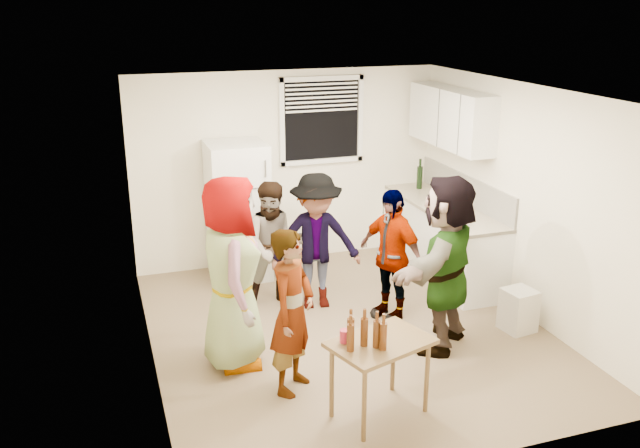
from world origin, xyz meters
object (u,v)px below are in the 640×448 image
object	(u,v)px
guest_orange	(441,344)
kettle	(443,207)
beer_bottle_counter	(451,214)
guest_back_left	(276,305)
wine_bottle	(419,189)
beer_bottle_table	(364,345)
refrigerator	(238,211)
serving_table	(379,413)
guest_grey	(236,362)
blue_cup	(460,228)
trash_bin	(519,308)
guest_back_right	(316,305)
guest_black	(388,316)
guest_stripe	(293,387)
red_cup	(345,342)

from	to	relation	value
guest_orange	kettle	bearing A→B (deg)	-160.27
beer_bottle_counter	guest_back_left	world-z (taller)	beer_bottle_counter
wine_bottle	beer_bottle_counter	world-z (taller)	wine_bottle
beer_bottle_counter	beer_bottle_table	size ratio (longest dim) A/B	1.08
refrigerator	guest_orange	xyz separation A→B (m)	(1.54, -2.44, -0.85)
beer_bottle_table	beer_bottle_counter	bearing A→B (deg)	48.38
serving_table	guest_grey	size ratio (longest dim) A/B	0.44
blue_cup	guest_back_left	bearing A→B (deg)	164.45
trash_bin	beer_bottle_table	size ratio (longest dim) A/B	1.91
kettle	trash_bin	bearing A→B (deg)	-102.14
guest_grey	beer_bottle_counter	bearing A→B (deg)	-63.05
refrigerator	guest_back_right	world-z (taller)	refrigerator
refrigerator	beer_bottle_counter	size ratio (longest dim) A/B	6.67
wine_bottle	guest_grey	distance (m)	3.82
blue_cup	guest_back_right	xyz separation A→B (m)	(-1.56, 0.41, -0.90)
kettle	guest_back_right	world-z (taller)	kettle
guest_orange	wine_bottle	bearing A→B (deg)	-153.79
beer_bottle_table	blue_cup	bearing A→B (deg)	43.71
kettle	wine_bottle	xyz separation A→B (m)	(0.10, 0.85, 0.00)
refrigerator	trash_bin	size ratio (longest dim) A/B	3.76
guest_back_right	guest_black	xyz separation A→B (m)	(0.67, -0.53, 0.00)
beer_bottle_table	guest_stripe	size ratio (longest dim) A/B	0.16
guest_grey	guest_black	world-z (taller)	guest_grey
refrigerator	trash_bin	world-z (taller)	refrigerator
wine_bottle	kettle	bearing A→B (deg)	-96.70
refrigerator	red_cup	bearing A→B (deg)	-86.93
wine_bottle	beer_bottle_table	distance (m)	4.09
beer_bottle_counter	wine_bottle	bearing A→B (deg)	82.50
serving_table	guest_stripe	bearing A→B (deg)	132.68
guest_back_right	guest_black	bearing A→B (deg)	-29.63
refrigerator	serving_table	bearing A→B (deg)	-82.15
trash_bin	guest_back_left	distance (m)	2.66
guest_orange	guest_stripe	bearing A→B (deg)	-32.78
guest_stripe	guest_orange	size ratio (longest dim) A/B	0.85
beer_bottle_counter	guest_back_left	bearing A→B (deg)	178.49
beer_bottle_table	red_cup	world-z (taller)	beer_bottle_table
beer_bottle_counter	blue_cup	bearing A→B (deg)	-107.60
beer_bottle_counter	refrigerator	bearing A→B (deg)	155.48
guest_back_right	blue_cup	bearing A→B (deg)	-6.08
wine_bottle	guest_black	xyz separation A→B (m)	(-1.20, -1.75, -0.90)
guest_orange	guest_black	bearing A→B (deg)	-114.96
wine_bottle	blue_cup	distance (m)	1.67
wine_bottle	serving_table	distance (m)	4.08
serving_table	kettle	bearing A→B (deg)	52.96
trash_bin	guest_orange	xyz separation A→B (m)	(-0.91, -0.03, -0.25)
blue_cup	kettle	bearing A→B (deg)	75.18
kettle	wine_bottle	size ratio (longest dim) A/B	0.80
guest_grey	guest_back_left	size ratio (longest dim) A/B	1.27
refrigerator	beer_bottle_table	distance (m)	3.39
trash_bin	guest_back_left	bearing A→B (deg)	148.36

